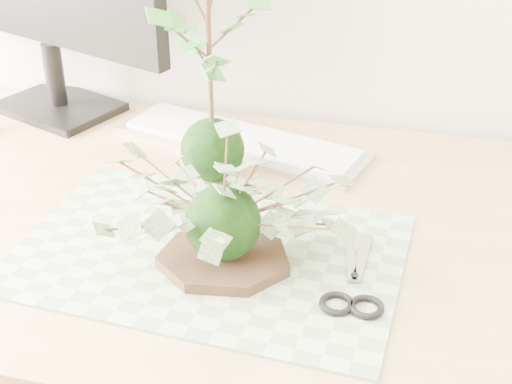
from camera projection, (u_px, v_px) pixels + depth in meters
desk at (229, 268)px, 1.04m from camera, size 1.60×0.70×0.74m
cutting_mat at (209, 252)px, 0.92m from camera, size 0.51×0.36×0.00m
stone_dish at (224, 259)px, 0.89m from camera, size 0.19×0.19×0.01m
ivy_kokedama at (222, 191)px, 0.84m from camera, size 0.31×0.31×0.19m
keyboard at (241, 141)px, 1.19m from camera, size 0.45×0.24×0.02m
scissors at (351, 294)px, 0.84m from camera, size 0.08×0.17×0.01m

